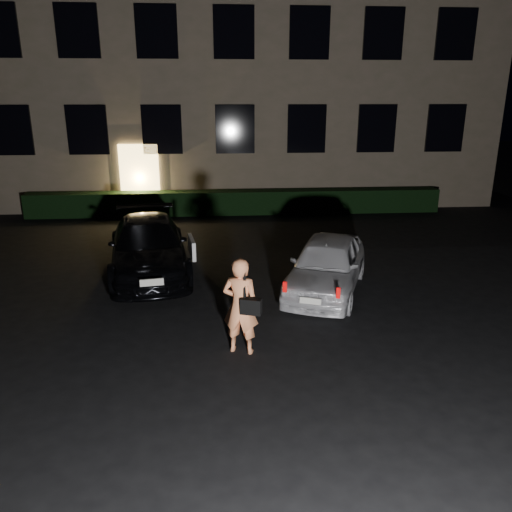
{
  "coord_description": "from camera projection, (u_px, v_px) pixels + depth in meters",
  "views": [
    {
      "loc": [
        -0.66,
        -7.51,
        4.14
      ],
      "look_at": [
        0.07,
        2.0,
        1.08
      ],
      "focal_mm": 35.0,
      "sensor_mm": 36.0,
      "label": 1
    }
  ],
  "objects": [
    {
      "name": "building",
      "position": [
        231.0,
        49.0,
        20.83
      ],
      "size": [
        20.0,
        8.11,
        12.0
      ],
      "color": "#6C624D",
      "rests_on": "ground"
    },
    {
      "name": "hatch",
      "position": [
        327.0,
        265.0,
        10.94
      ],
      "size": [
        2.68,
        3.87,
        1.22
      ],
      "rotation": [
        0.0,
        0.0,
        -0.38
      ],
      "color": "silver",
      "rests_on": "ground"
    },
    {
      "name": "ground",
      "position": [
        261.0,
        352.0,
        8.44
      ],
      "size": [
        80.0,
        80.0,
        0.0
      ],
      "primitive_type": "plane",
      "color": "black",
      "rests_on": "ground"
    },
    {
      "name": "hedge",
      "position": [
        236.0,
        202.0,
        18.28
      ],
      "size": [
        15.0,
        0.7,
        0.85
      ],
      "primitive_type": "cube",
      "color": "black",
      "rests_on": "ground"
    },
    {
      "name": "sedan",
      "position": [
        148.0,
        246.0,
        12.16
      ],
      "size": [
        2.49,
        4.7,
        1.3
      ],
      "rotation": [
        0.0,
        0.0,
        0.15
      ],
      "color": "black",
      "rests_on": "ground"
    },
    {
      "name": "man",
      "position": [
        241.0,
        306.0,
        8.24
      ],
      "size": [
        0.7,
        0.58,
        1.67
      ],
      "rotation": [
        0.0,
        0.0,
        2.84
      ],
      "color": "#FA945E",
      "rests_on": "ground"
    }
  ]
}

